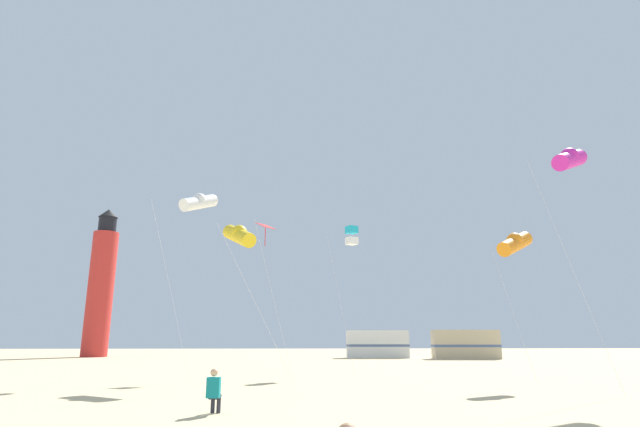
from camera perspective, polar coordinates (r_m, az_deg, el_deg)
kite_flyer_standing at (r=14.33m, az=-11.92°, el=-18.99°), size 0.36×0.53×1.16m
kite_tube_magenta at (r=23.94m, az=26.47°, el=5.54°), size 2.97×2.87×10.04m
kite_diamond_scarlet at (r=29.47m, az=-6.16°, el=-2.01°), size 2.29×2.30×8.56m
kite_box_cyan at (r=30.97m, az=3.61°, el=-2.52°), size 1.93×1.93×8.68m
kite_tube_gold at (r=24.35m, az=-9.16°, el=-2.44°), size 3.67×3.97×7.45m
kite_tube_white at (r=28.16m, az=-13.57°, el=1.28°), size 3.38×3.66×9.88m
kite_tube_orange at (r=25.53m, az=21.24°, el=-3.15°), size 2.38×2.25×7.03m
lighthouse_distant at (r=62.92m, az=-23.59°, el=-7.50°), size 2.80×2.80×16.80m
rv_van_white at (r=54.85m, az=6.51°, el=-14.52°), size 6.56×2.70×2.80m
rv_van_tan at (r=53.75m, az=16.16°, el=-14.08°), size 6.62×2.89×2.80m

